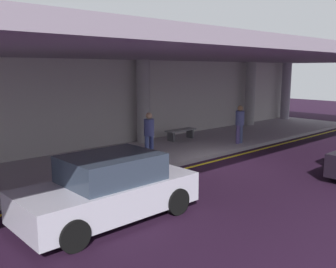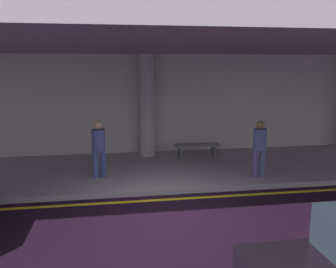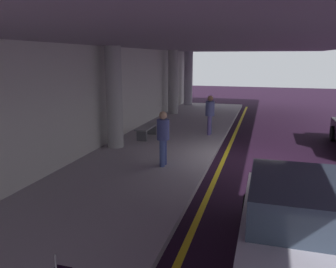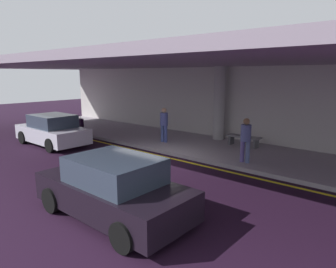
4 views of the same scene
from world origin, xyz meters
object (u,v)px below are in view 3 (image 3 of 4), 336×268
at_px(car_silver, 299,229).
at_px(person_waiting_for_ride, 210,112).
at_px(support_column_center, 188,78).
at_px(traveler_with_luggage, 163,135).
at_px(support_column_far_left, 114,98).
at_px(support_column_left_mid, 173,82).
at_px(bench_metal, 147,129).

distance_m(car_silver, person_waiting_for_ride, 9.27).
distance_m(support_column_center, traveler_with_luggage, 13.87).
distance_m(support_column_far_left, person_waiting_for_ride, 4.33).
height_order(support_column_left_mid, car_silver, support_column_left_mid).
bearing_deg(car_silver, support_column_center, 17.96).
relative_size(support_column_center, traveler_with_luggage, 2.17).
distance_m(support_column_center, person_waiting_for_ride, 9.53).
relative_size(support_column_left_mid, bench_metal, 2.28).
bearing_deg(support_column_center, car_silver, -161.65).
bearing_deg(traveler_with_luggage, support_column_left_mid, 17.59).
relative_size(support_column_center, person_waiting_for_ride, 2.17).
relative_size(person_waiting_for_ride, bench_metal, 1.05).
xyz_separation_m(support_column_left_mid, person_waiting_for_ride, (-5.00, -3.01, -0.86)).
relative_size(support_column_left_mid, support_column_center, 1.00).
distance_m(support_column_left_mid, traveler_with_luggage, 9.96).
relative_size(traveler_with_luggage, person_waiting_for_ride, 1.00).
height_order(support_column_left_mid, person_waiting_for_ride, support_column_left_mid).
bearing_deg(support_column_left_mid, person_waiting_for_ride, -148.97).
bearing_deg(bench_metal, car_silver, -144.87).
relative_size(car_silver, person_waiting_for_ride, 2.44).
height_order(support_column_center, bench_metal, support_column_center).
bearing_deg(bench_metal, traveler_with_luggage, -152.76).
bearing_deg(support_column_center, bench_metal, -176.57).
xyz_separation_m(car_silver, bench_metal, (7.51, 5.29, -0.21)).
distance_m(person_waiting_for_ride, bench_metal, 2.78).
height_order(car_silver, person_waiting_for_ride, person_waiting_for_ride).
distance_m(traveler_with_luggage, bench_metal, 3.83).
bearing_deg(traveler_with_luggage, support_column_center, 13.67).
xyz_separation_m(support_column_far_left, person_waiting_for_ride, (3.00, -3.01, -0.86)).
height_order(car_silver, bench_metal, car_silver).
bearing_deg(support_column_far_left, bench_metal, -19.77).
relative_size(support_column_left_mid, person_waiting_for_ride, 2.17).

